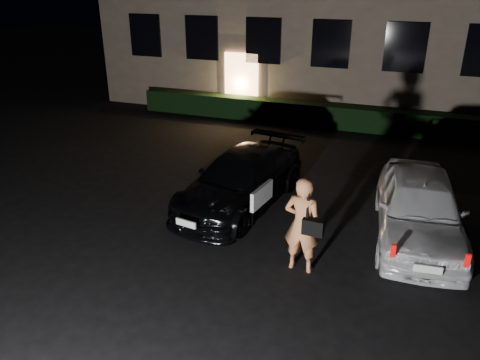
% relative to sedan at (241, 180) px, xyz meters
% --- Properties ---
extents(ground, '(80.00, 80.00, 0.00)m').
position_rel_sedan_xyz_m(ground, '(0.63, -3.11, -0.66)').
color(ground, black).
rests_on(ground, ground).
extents(hedge, '(15.00, 0.70, 0.85)m').
position_rel_sedan_xyz_m(hedge, '(0.63, 7.39, -0.23)').
color(hedge, black).
rests_on(hedge, ground).
extents(sedan, '(2.53, 4.77, 1.32)m').
position_rel_sedan_xyz_m(sedan, '(0.00, 0.00, 0.00)').
color(sedan, black).
rests_on(sedan, ground).
extents(hatch, '(2.14, 4.47, 1.47)m').
position_rel_sedan_xyz_m(hatch, '(4.16, -0.20, 0.08)').
color(hatch, silver).
rests_on(hatch, ground).
extents(man, '(0.81, 0.50, 1.96)m').
position_rel_sedan_xyz_m(man, '(2.07, -2.26, 0.32)').
color(man, '#D8824F').
rests_on(man, ground).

